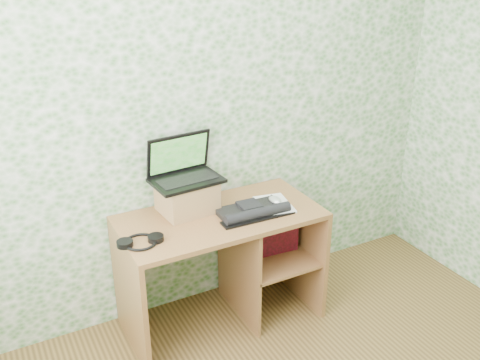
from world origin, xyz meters
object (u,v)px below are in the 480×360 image
riser (187,196)px  laptop (183,170)px  keyboard (253,211)px  desk (230,249)px  notepad (274,205)px

riser → laptop: size_ratio=0.75×
laptop → keyboard: laptop is taller
desk → laptop: 0.59m
keyboard → notepad: bearing=14.2°
riser → laptop: (0.00, 0.04, 0.16)m
riser → laptop: laptop is taller
riser → notepad: (0.49, -0.19, -0.09)m
laptop → notepad: 0.60m
riser → notepad: size_ratio=1.17×
desk → notepad: 0.39m
riser → notepad: bearing=-20.6°
desk → laptop: bearing=144.7°
desk → keyboard: (0.10, -0.11, 0.29)m
laptop → desk: bearing=-40.1°
laptop → notepad: bearing=-29.6°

